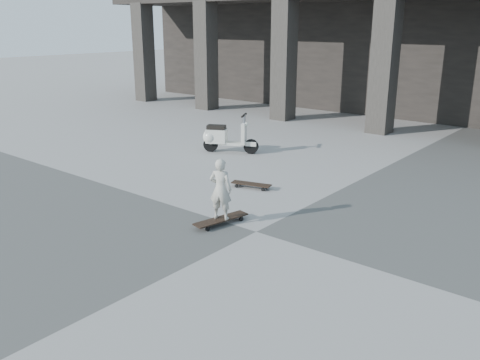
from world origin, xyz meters
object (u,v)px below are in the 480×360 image
Objects in this scene: longboard at (221,220)px; skateboard_spare at (251,184)px; child at (221,189)px; scooter at (221,137)px.

skateboard_spare is (-0.80, 1.84, -0.00)m from longboard.
child is at bearing -67.63° from longboard.
longboard is at bearing -10.25° from child.
skateboard_spare is 0.82× the size of child.
scooter reaches higher than skateboard_spare.
child is (0.80, -1.84, 0.54)m from skateboard_spare.
scooter is at bearing 126.60° from skateboard_spare.
skateboard_spare is at bearing 35.25° from longboard.
longboard reaches higher than skateboard_spare.
skateboard_spare is 3.10m from scooter.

